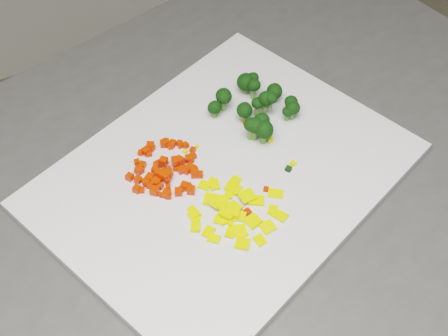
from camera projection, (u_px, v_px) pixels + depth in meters
name	position (u px, v px, depth m)	size (l,w,h in m)	color
counter_block	(224.00, 311.00, 1.24)	(1.06, 0.74, 0.90)	#3F3F3D
cutting_board	(224.00, 175.00, 0.88)	(0.48, 0.38, 0.01)	silver
carrot_pile	(166.00, 166.00, 0.86)	(0.11, 0.11, 0.03)	red
pepper_pile	(235.00, 206.00, 0.82)	(0.12, 0.12, 0.02)	#FFEB0D
broccoli_pile	(257.00, 102.00, 0.92)	(0.13, 0.13, 0.06)	black
carrot_cube_0	(167.00, 194.00, 0.84)	(0.01, 0.01, 0.01)	red
carrot_cube_1	(190.00, 187.00, 0.85)	(0.01, 0.01, 0.01)	red
carrot_cube_2	(138.00, 180.00, 0.86)	(0.01, 0.01, 0.01)	red
carrot_cube_3	(191.00, 190.00, 0.84)	(0.01, 0.01, 0.01)	red
carrot_cube_4	(185.00, 146.00, 0.90)	(0.01, 0.01, 0.01)	red
carrot_cube_5	(178.00, 192.00, 0.84)	(0.01, 0.01, 0.01)	red
carrot_cube_6	(155.00, 169.00, 0.86)	(0.01, 0.01, 0.01)	red
carrot_cube_7	(193.00, 169.00, 0.87)	(0.01, 0.01, 0.01)	red
carrot_cube_8	(165.00, 176.00, 0.85)	(0.01, 0.01, 0.01)	red
carrot_cube_9	(182.00, 162.00, 0.88)	(0.01, 0.01, 0.01)	red
carrot_cube_10	(170.00, 174.00, 0.85)	(0.01, 0.01, 0.01)	red
carrot_cube_11	(170.00, 147.00, 0.90)	(0.01, 0.01, 0.01)	red
carrot_cube_12	(163.00, 161.00, 0.87)	(0.01, 0.01, 0.01)	red
carrot_cube_13	(173.00, 143.00, 0.90)	(0.01, 0.01, 0.01)	red
carrot_cube_14	(190.00, 159.00, 0.88)	(0.01, 0.01, 0.01)	red
carrot_cube_15	(137.00, 162.00, 0.88)	(0.01, 0.01, 0.01)	red
carrot_cube_16	(186.00, 170.00, 0.87)	(0.01, 0.01, 0.01)	red
carrot_cube_17	(150.00, 185.00, 0.85)	(0.01, 0.01, 0.01)	red
carrot_cube_18	(190.00, 167.00, 0.87)	(0.01, 0.01, 0.01)	red
carrot_cube_19	(185.00, 186.00, 0.85)	(0.01, 0.01, 0.01)	red
carrot_cube_20	(159.00, 186.00, 0.85)	(0.01, 0.01, 0.01)	red
carrot_cube_21	(140.00, 153.00, 0.89)	(0.01, 0.01, 0.01)	red
carrot_cube_22	(151.00, 146.00, 0.89)	(0.01, 0.01, 0.01)	red
carrot_cube_23	(156.00, 182.00, 0.85)	(0.01, 0.01, 0.01)	red
carrot_cube_24	(143.00, 165.00, 0.87)	(0.01, 0.01, 0.01)	red
carrot_cube_25	(163.00, 173.00, 0.86)	(0.01, 0.01, 0.01)	red
carrot_cube_26	(181.00, 170.00, 0.87)	(0.01, 0.01, 0.01)	red
carrot_cube_27	(200.00, 174.00, 0.86)	(0.01, 0.01, 0.01)	red
carrot_cube_28	(146.00, 151.00, 0.89)	(0.01, 0.01, 0.01)	red
carrot_cube_29	(195.00, 174.00, 0.86)	(0.01, 0.01, 0.01)	red
carrot_cube_30	(168.00, 187.00, 0.85)	(0.01, 0.01, 0.01)	red
carrot_cube_31	(175.00, 162.00, 0.86)	(0.01, 0.01, 0.01)	red
carrot_cube_32	(155.00, 180.00, 0.86)	(0.01, 0.01, 0.01)	red
carrot_cube_33	(193.00, 156.00, 0.88)	(0.01, 0.01, 0.01)	red
carrot_cube_34	(151.00, 148.00, 0.89)	(0.01, 0.01, 0.01)	red
carrot_cube_35	(149.00, 154.00, 0.89)	(0.01, 0.01, 0.01)	red
carrot_cube_36	(156.00, 178.00, 0.86)	(0.01, 0.01, 0.01)	red
carrot_cube_37	(154.00, 191.00, 0.84)	(0.01, 0.01, 0.01)	red
carrot_cube_38	(155.00, 183.00, 0.85)	(0.01, 0.01, 0.01)	red
carrot_cube_39	(162.00, 173.00, 0.87)	(0.01, 0.01, 0.01)	red
carrot_cube_40	(172.00, 145.00, 0.90)	(0.01, 0.01, 0.01)	red
carrot_cube_41	(175.00, 160.00, 0.88)	(0.01, 0.01, 0.01)	red
carrot_cube_42	(166.00, 143.00, 0.90)	(0.01, 0.01, 0.01)	red
carrot_cube_43	(160.00, 186.00, 0.85)	(0.01, 0.01, 0.01)	red
carrot_cube_44	(163.00, 174.00, 0.85)	(0.01, 0.01, 0.01)	red
carrot_cube_45	(168.00, 196.00, 0.84)	(0.01, 0.01, 0.01)	red
carrot_cube_46	(193.00, 150.00, 0.89)	(0.01, 0.01, 0.01)	red
carrot_cube_47	(169.00, 169.00, 0.86)	(0.01, 0.01, 0.01)	red
carrot_cube_48	(167.00, 180.00, 0.85)	(0.01, 0.01, 0.01)	red
carrot_cube_49	(168.00, 174.00, 0.85)	(0.01, 0.01, 0.01)	red
carrot_cube_50	(182.00, 189.00, 0.85)	(0.01, 0.01, 0.01)	red
carrot_cube_51	(166.00, 142.00, 0.90)	(0.01, 0.01, 0.01)	red
carrot_cube_52	(176.00, 168.00, 0.87)	(0.01, 0.01, 0.01)	red
carrot_cube_53	(180.00, 160.00, 0.87)	(0.01, 0.01, 0.01)	red
carrot_cube_54	(137.00, 189.00, 0.85)	(0.01, 0.01, 0.01)	red
carrot_cube_55	(180.00, 145.00, 0.90)	(0.01, 0.01, 0.01)	red
carrot_cube_56	(142.00, 190.00, 0.85)	(0.01, 0.01, 0.01)	red
carrot_cube_57	(146.00, 182.00, 0.85)	(0.01, 0.01, 0.01)	red
carrot_cube_58	(139.00, 170.00, 0.87)	(0.01, 0.01, 0.01)	red
carrot_cube_59	(163.00, 144.00, 0.90)	(0.01, 0.01, 0.01)	red
carrot_cube_60	(157.00, 164.00, 0.87)	(0.01, 0.01, 0.01)	red
carrot_cube_61	(137.00, 171.00, 0.87)	(0.01, 0.01, 0.01)	red
carrot_cube_62	(180.00, 143.00, 0.90)	(0.01, 0.01, 0.01)	red
carrot_cube_63	(166.00, 161.00, 0.87)	(0.01, 0.01, 0.01)	red
carrot_cube_64	(158.00, 173.00, 0.85)	(0.01, 0.01, 0.01)	red
carrot_cube_65	(130.00, 177.00, 0.86)	(0.01, 0.01, 0.01)	red
carrot_cube_66	(150.00, 178.00, 0.86)	(0.01, 0.01, 0.01)	red
carrot_cube_67	(166.00, 144.00, 0.90)	(0.01, 0.01, 0.01)	red
pepper_chunk_0	(280.00, 216.00, 0.82)	(0.01, 0.02, 0.00)	#FFEB0D
pepper_chunk_1	(205.00, 185.00, 0.85)	(0.02, 0.01, 0.00)	#FFEB0D
pepper_chunk_2	(232.00, 218.00, 0.82)	(0.02, 0.01, 0.00)	#FFEB0D
pepper_chunk_3	(238.00, 229.00, 0.81)	(0.01, 0.01, 0.00)	#FFEB0D
pepper_chunk_4	(243.00, 244.00, 0.79)	(0.02, 0.02, 0.00)	#FFEB0D
pepper_chunk_5	(214.00, 239.00, 0.80)	(0.02, 0.01, 0.01)	#FFEB0D
pepper_chunk_6	(273.00, 210.00, 0.83)	(0.02, 0.01, 0.00)	#FFEB0D
pepper_chunk_7	(220.00, 201.00, 0.84)	(0.02, 0.02, 0.00)	#FFEB0D
pepper_chunk_8	(268.00, 227.00, 0.81)	(0.02, 0.02, 0.00)	#FFEB0D
pepper_chunk_9	(247.00, 196.00, 0.84)	(0.02, 0.02, 0.00)	#FFEB0D
pepper_chunk_10	(234.00, 207.00, 0.82)	(0.02, 0.02, 0.00)	#FFEB0D
pepper_chunk_11	(194.00, 212.00, 0.83)	(0.02, 0.01, 0.00)	#FFEB0D
pepper_chunk_12	(214.00, 185.00, 0.85)	(0.02, 0.01, 0.00)	#FFEB0D
pepper_chunk_13	(235.00, 212.00, 0.82)	(0.02, 0.01, 0.01)	#FFEB0D
pepper_chunk_14	(234.00, 188.00, 0.85)	(0.02, 0.02, 0.00)	#FFEB0D
pepper_chunk_15	(253.00, 221.00, 0.82)	(0.02, 0.02, 0.00)	#FFEB0D
pepper_chunk_16	(211.00, 199.00, 0.84)	(0.02, 0.02, 0.00)	#FFEB0D
pepper_chunk_17	(222.00, 205.00, 0.83)	(0.02, 0.02, 0.00)	#FFEB0D
pepper_chunk_18	(196.00, 225.00, 0.81)	(0.02, 0.01, 0.01)	#FFEB0D
pepper_chunk_19	(216.00, 202.00, 0.83)	(0.02, 0.02, 0.00)	#FFEB0D
pepper_chunk_20	(231.00, 232.00, 0.81)	(0.02, 0.01, 0.00)	#FFEB0D
pepper_chunk_21	(229.00, 193.00, 0.85)	(0.02, 0.01, 0.00)	#FFEB0D
pepper_chunk_22	(256.00, 200.00, 0.84)	(0.02, 0.02, 0.00)	#FFEB0D
pepper_chunk_23	(225.00, 203.00, 0.83)	(0.01, 0.01, 0.00)	#FFEB0D
pepper_chunk_24	(240.00, 231.00, 0.81)	(0.02, 0.02, 0.00)	#FFEB0D
pepper_chunk_25	(194.00, 216.00, 0.82)	(0.01, 0.02, 0.00)	#FFEB0D
pepper_chunk_26	(234.00, 182.00, 0.86)	(0.02, 0.01, 0.00)	#FFEB0D
pepper_chunk_27	(239.00, 216.00, 0.82)	(0.01, 0.02, 0.01)	#FFEB0D
pepper_chunk_28	(260.00, 240.00, 0.80)	(0.02, 0.01, 0.00)	#FFEB0D
pepper_chunk_29	(225.00, 219.00, 0.82)	(0.02, 0.02, 0.00)	#FFEB0D
pepper_chunk_30	(228.00, 212.00, 0.82)	(0.02, 0.01, 0.00)	#FFEB0D
pepper_chunk_31	(227.00, 213.00, 0.82)	(0.02, 0.02, 0.00)	#FFEB0D
pepper_chunk_32	(209.00, 232.00, 0.81)	(0.01, 0.02, 0.00)	#FFEB0D
pepper_chunk_33	(276.00, 194.00, 0.85)	(0.02, 0.01, 0.00)	#FFEB0D
pepper_chunk_34	(220.00, 220.00, 0.82)	(0.01, 0.01, 0.00)	#FFEB0D
broccoli_floret_0	(292.00, 111.00, 0.92)	(0.03, 0.03, 0.03)	black
broccoli_floret_1	(270.00, 101.00, 0.91)	(0.02, 0.02, 0.03)	black
broccoli_floret_2	(287.00, 114.00, 0.92)	(0.02, 0.02, 0.03)	black
broccoli_floret_3	(251.00, 129.00, 0.90)	(0.03, 0.03, 0.04)	black
broccoli_floret_4	(264.00, 133.00, 0.89)	(0.04, 0.04, 0.04)	black
broccoli_floret_5	(245.00, 84.00, 0.96)	(0.04, 0.04, 0.03)	black
broccoli_floret_6	(291.00, 111.00, 0.93)	(0.02, 0.02, 0.03)	black
broccoli_floret_7	(255.00, 130.00, 0.90)	(0.03, 0.03, 0.04)	black
broccoli_floret_8	(274.00, 94.00, 0.95)	(0.03, 0.03, 0.03)	black
broccoli_floret_9	(253.00, 90.00, 0.95)	(0.03, 0.03, 0.04)	black
broccoli_floret_10	(257.00, 108.00, 0.93)	(0.03, 0.03, 0.03)	black
broccoli_floret_11	(214.00, 110.00, 0.93)	(0.03, 0.03, 0.03)	black
broccoli_floret_12	(265.00, 102.00, 0.92)	(0.03, 0.03, 0.03)	black
broccoli_floret_13	(290.00, 105.00, 0.93)	(0.03, 0.03, 0.03)	black
broccoli_floret_14	(263.00, 130.00, 0.90)	(0.03, 0.03, 0.03)	black
broccoli_floret_15	(252.00, 81.00, 0.97)	(0.03, 0.03, 0.03)	black
broccoli_floret_16	(261.00, 125.00, 0.90)	(0.03, 0.03, 0.04)	black
broccoli_floret_17	(223.00, 100.00, 0.93)	(0.03, 0.03, 0.04)	black
broccoli_floret_18	(244.00, 113.00, 0.92)	(0.03, 0.03, 0.03)	black
stray_bit_0	(293.00, 163.00, 0.88)	(0.01, 0.01, 0.01)	#FFEB0D
stray_bit_1	(231.00, 224.00, 0.81)	(0.01, 0.01, 0.00)	#FFEB0D
stray_bit_2	(187.00, 161.00, 0.88)	(0.00, 0.00, 0.00)	red
stray_bit_3	(247.00, 212.00, 0.83)	(0.01, 0.01, 0.01)	red
stray_bit_4	(212.00, 180.00, 0.86)	(0.01, 0.01, 0.00)	#FFEB0D
stray_bit_5	(270.00, 139.00, 0.91)	(0.01, 0.01, 0.01)	#FFEB0D
stray_bit_6	(266.00, 189.00, 0.85)	(0.01, 0.01, 0.00)	red
stray_bit_7	(183.00, 190.00, 0.85)	(0.00, 0.00, 0.00)	black
stray_bit_8	(161.00, 195.00, 0.84)	(0.01, 0.01, 0.00)	red
stray_bit_9	(197.00, 146.00, 0.90)	(0.00, 0.00, 0.00)	#FFEB0D
stray_bit_10	(288.00, 169.00, 0.87)	(0.01, 0.01, 0.01)	black
stray_bit_11	(245.00, 122.00, 0.93)	(0.01, 0.01, 0.00)	red
stray_bit_12	(185.00, 151.00, 0.89)	(0.01, 0.01, 0.00)	#FFEB0D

